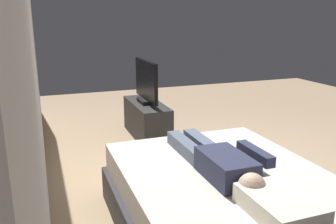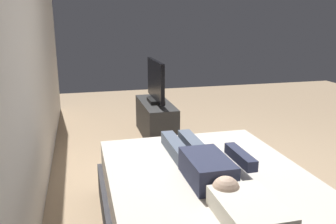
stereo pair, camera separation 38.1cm
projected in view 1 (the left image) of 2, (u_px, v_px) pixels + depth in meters
ground_plane at (233, 179)px, 3.74m from camera, size 10.00×10.00×0.00m
back_wall at (28, 47)px, 3.10m from camera, size 6.40×0.10×2.80m
bed at (224, 205)px, 2.71m from camera, size 1.90×1.54×0.54m
pillow at (279, 205)px, 2.05m from camera, size 0.48×0.34×0.12m
person at (219, 161)px, 2.63m from camera, size 1.26×0.46×0.18m
remote at (253, 156)px, 2.92m from camera, size 0.15×0.04×0.02m
tv_stand at (147, 120)px, 5.00m from camera, size 1.10×0.40×0.50m
tv at (146, 83)px, 4.86m from camera, size 0.88×0.20×0.59m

